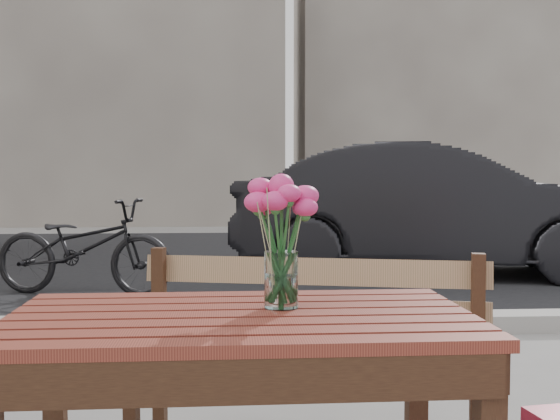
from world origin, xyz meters
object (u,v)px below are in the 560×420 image
object	(u,v)px
main_vase	(281,225)
parked_car	(435,209)
main_table	(241,359)
bicycle	(83,247)

from	to	relation	value
main_vase	parked_car	size ratio (longest dim) A/B	0.08
parked_car	main_table	bearing A→B (deg)	171.79
main_table	main_vase	xyz separation A→B (m)	(0.11, 0.07, 0.34)
main_vase	main_table	bearing A→B (deg)	-147.90
main_vase	bicycle	size ratio (longest dim) A/B	0.22
main_table	bicycle	xyz separation A→B (m)	(-1.35, 4.48, -0.17)
main_table	main_vase	bearing A→B (deg)	31.34
main_vase	parked_car	distance (m)	5.88
main_table	main_vase	world-z (taller)	main_vase
main_table	parked_car	bearing A→B (deg)	68.46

